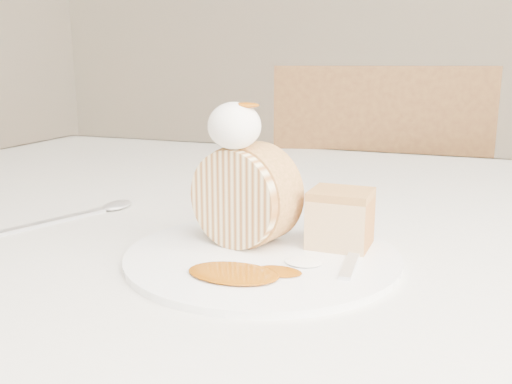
% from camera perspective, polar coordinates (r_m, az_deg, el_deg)
% --- Properties ---
extents(table, '(1.40, 0.90, 0.75)m').
position_cam_1_polar(table, '(0.73, 5.18, -8.24)').
color(table, beige).
rests_on(table, ground).
extents(chair_far, '(0.53, 0.53, 0.91)m').
position_cam_1_polar(chair_far, '(1.33, 11.36, -4.77)').
color(chair_far, brown).
rests_on(chair_far, ground).
extents(plate, '(0.25, 0.25, 0.01)m').
position_cam_1_polar(plate, '(0.52, 0.66, -6.41)').
color(plate, white).
rests_on(plate, table).
extents(roulade_slice, '(0.10, 0.07, 0.09)m').
position_cam_1_polar(roulade_slice, '(0.53, -1.04, -0.37)').
color(roulade_slice, beige).
rests_on(roulade_slice, plate).
extents(cake_chunk, '(0.06, 0.05, 0.05)m').
position_cam_1_polar(cake_chunk, '(0.53, 8.43, -2.97)').
color(cake_chunk, '#C4804A').
rests_on(cake_chunk, plate).
extents(whipped_cream, '(0.05, 0.05, 0.04)m').
position_cam_1_polar(whipped_cream, '(0.51, -2.17, 6.63)').
color(whipped_cream, white).
rests_on(whipped_cream, roulade_slice).
extents(caramel_drizzle, '(0.02, 0.02, 0.01)m').
position_cam_1_polar(caramel_drizzle, '(0.50, -0.98, 9.28)').
color(caramel_drizzle, '#8D4305').
rests_on(caramel_drizzle, whipped_cream).
extents(caramel_pool, '(0.08, 0.05, 0.00)m').
position_cam_1_polar(caramel_pool, '(0.46, -2.29, -8.09)').
color(caramel_pool, '#8D4305').
rests_on(caramel_pool, plate).
extents(fork, '(0.03, 0.15, 0.00)m').
position_cam_1_polar(fork, '(0.51, 9.67, -6.43)').
color(fork, silver).
rests_on(fork, plate).
extents(spoon, '(0.08, 0.16, 0.00)m').
position_cam_1_polar(spoon, '(0.66, -19.72, -2.81)').
color(spoon, silver).
rests_on(spoon, table).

